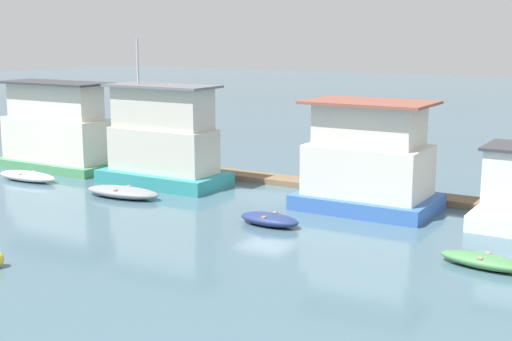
# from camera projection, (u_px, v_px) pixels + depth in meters

# --- Properties ---
(ground_plane) EXTENTS (200.00, 200.00, 0.00)m
(ground_plane) POSITION_uv_depth(u_px,v_px,m) (267.00, 196.00, 34.40)
(ground_plane) COLOR #426070
(dock_walkway) EXTENTS (42.40, 1.53, 0.30)m
(dock_walkway) POSITION_uv_depth(u_px,v_px,m) (295.00, 182.00, 36.82)
(dock_walkway) COLOR brown
(dock_walkway) RESTS_ON ground_plane
(houseboat_green) EXTENTS (7.28, 3.24, 4.99)m
(houseboat_green) POSITION_uv_depth(u_px,v_px,m) (56.00, 131.00, 40.88)
(houseboat_green) COLOR #4C9360
(houseboat_green) RESTS_ON ground_plane
(houseboat_teal) EXTENTS (6.63, 3.30, 7.44)m
(houseboat_teal) POSITION_uv_depth(u_px,v_px,m) (163.00, 141.00, 36.52)
(houseboat_teal) COLOR teal
(houseboat_teal) RESTS_ON ground_plane
(houseboat_blue) EXTENTS (5.99, 4.04, 4.82)m
(houseboat_blue) POSITION_uv_depth(u_px,v_px,m) (368.00, 163.00, 31.42)
(houseboat_blue) COLOR #3866B7
(houseboat_blue) RESTS_ON ground_plane
(dinghy_white) EXTENTS (3.88, 1.31, 0.51)m
(dinghy_white) POSITION_uv_depth(u_px,v_px,m) (27.00, 176.00, 37.75)
(dinghy_white) COLOR white
(dinghy_white) RESTS_ON ground_plane
(dinghy_grey) EXTENTS (4.08, 1.76, 0.53)m
(dinghy_grey) POSITION_uv_depth(u_px,v_px,m) (123.00, 192.00, 33.95)
(dinghy_grey) COLOR gray
(dinghy_grey) RESTS_ON ground_plane
(dinghy_navy) EXTENTS (2.72, 1.31, 0.51)m
(dinghy_navy) POSITION_uv_depth(u_px,v_px,m) (269.00, 219.00, 29.05)
(dinghy_navy) COLOR navy
(dinghy_navy) RESTS_ON ground_plane
(dinghy_green) EXTENTS (3.13, 1.43, 0.47)m
(dinghy_green) POSITION_uv_depth(u_px,v_px,m) (484.00, 261.00, 23.82)
(dinghy_green) COLOR #47844C
(dinghy_green) RESTS_ON ground_plane
(mooring_post_far_right) EXTENTS (0.31, 0.31, 1.75)m
(mooring_post_far_right) POSITION_uv_depth(u_px,v_px,m) (125.00, 153.00, 41.14)
(mooring_post_far_right) COLOR #846B4C
(mooring_post_far_right) RESTS_ON ground_plane
(mooring_post_near_left) EXTENTS (0.27, 0.27, 2.06)m
(mooring_post_near_left) POSITION_uv_depth(u_px,v_px,m) (153.00, 154.00, 40.09)
(mooring_post_near_left) COLOR brown
(mooring_post_near_left) RESTS_ON ground_plane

